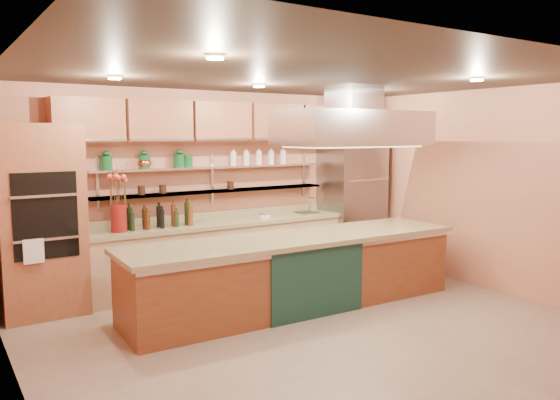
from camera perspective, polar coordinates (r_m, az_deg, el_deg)
floor at (r=6.33m, az=3.67°, el=-13.33°), size 6.00×5.00×0.02m
ceiling at (r=5.97m, az=3.88°, el=12.89°), size 6.00×5.00×0.02m
wall_back at (r=8.11m, az=-6.87°, el=1.37°), size 6.00×0.04×2.80m
wall_front at (r=4.28m, az=24.30°, el=-4.15°), size 6.00×0.04×2.80m
wall_left at (r=4.84m, az=-26.00°, el=-3.01°), size 0.04×5.00×2.80m
wall_right at (r=8.14m, az=20.94°, el=0.98°), size 0.04×5.00×2.80m
oven_stack at (r=7.09m, az=-23.70°, el=-2.00°), size 0.95×0.64×2.30m
refrigerator at (r=9.15m, az=7.51°, el=-0.23°), size 0.95×0.72×2.10m
back_counter at (r=7.97m, az=-6.14°, el=-5.53°), size 3.84×0.64×0.93m
wall_shelf_lower at (r=7.98m, az=-6.77°, el=0.92°), size 3.60×0.26×0.03m
wall_shelf_upper at (r=7.95m, az=-6.81°, el=3.42°), size 3.60×0.26×0.03m
upper_cabinets at (r=7.92m, az=-6.39°, el=8.12°), size 4.60×0.36×0.55m
range_hood at (r=7.24m, az=7.69°, el=7.43°), size 2.00×1.00×0.45m
ceiling_downlights at (r=6.13m, az=2.73°, el=12.46°), size 4.00×2.80×0.02m
island at (r=6.91m, az=1.73°, el=-7.53°), size 4.37×1.07×0.91m
flower_vase at (r=7.27m, az=-16.49°, el=-1.83°), size 0.23×0.23×0.36m
oil_bottle_cluster at (r=7.45m, az=-12.34°, el=-1.72°), size 0.95×0.36×0.30m
kitchen_scale at (r=8.16m, az=-1.72°, el=-1.56°), size 0.18×0.15×0.09m
bar_faucet at (r=8.74m, az=3.09°, el=-0.52°), size 0.04×0.04×0.23m
copper_kettle at (r=7.54m, az=-13.96°, el=3.72°), size 0.19×0.19×0.14m
green_canister at (r=7.77m, az=-9.60°, el=4.01°), size 0.17×0.17×0.16m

